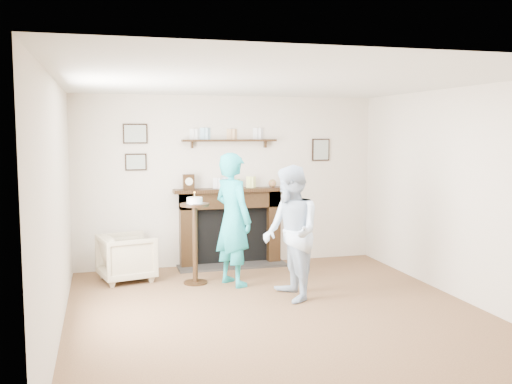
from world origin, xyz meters
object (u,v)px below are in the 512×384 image
at_px(armchair, 127,280).
at_px(woman, 233,284).
at_px(pedestal_table, 195,227).
at_px(man, 290,299).

bearing_deg(armchair, woman, -126.80).
height_order(armchair, pedestal_table, pedestal_table).
bearing_deg(woman, armchair, 41.73).
relative_size(man, woman, 0.93).
distance_m(woman, pedestal_table, 0.90).
distance_m(armchair, man, 2.30).
relative_size(woman, pedestal_table, 1.42).
relative_size(armchair, woman, 0.40).
bearing_deg(man, woman, -149.89).
distance_m(man, woman, 0.97).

